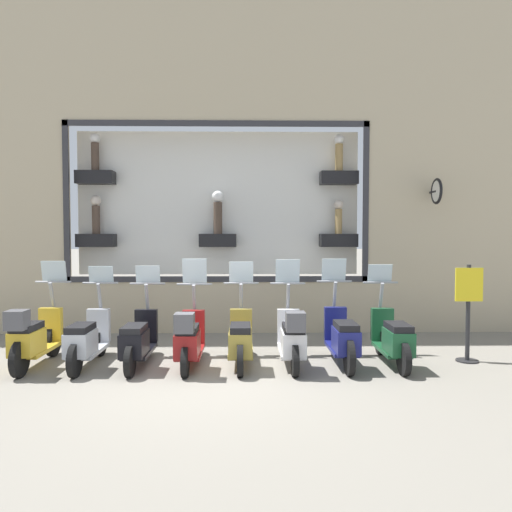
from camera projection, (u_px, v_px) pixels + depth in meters
ground_plane at (203, 380)px, 7.14m from camera, size 120.00×120.00×0.00m
building_facade at (217, 68)px, 10.49m from camera, size 1.19×36.00×10.91m
scooter_green_0 at (393, 339)px, 7.92m from camera, size 1.80×0.61×1.57m
scooter_navy_1 at (342, 338)px, 7.91m from camera, size 1.81×0.61×1.67m
scooter_white_2 at (292, 338)px, 7.82m from camera, size 1.79×0.60×1.66m
scooter_olive_3 at (241, 340)px, 7.87m from camera, size 1.80×0.60×1.62m
scooter_red_4 at (189, 339)px, 7.79m from camera, size 1.79×0.60×1.67m
scooter_black_5 at (138, 341)px, 7.84m from camera, size 1.79×0.60×1.55m
scooter_silver_6 at (87, 340)px, 7.83m from camera, size 1.80×0.61×1.54m
scooter_yellow_7 at (33, 338)px, 7.76m from camera, size 1.81×0.61×1.64m
shop_sign_post at (468, 310)px, 8.17m from camera, size 0.36×0.45×1.60m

